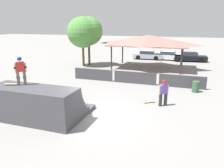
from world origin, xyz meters
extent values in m
plane|color=gray|center=(0.00, 0.00, 0.00)|extent=(160.00, 160.00, 0.00)
cube|color=#424247|center=(-3.19, -0.46, 0.12)|extent=(4.99, 3.60, 0.23)
cube|color=#424247|center=(-3.19, -0.91, 0.35)|extent=(4.99, 2.70, 0.23)
cube|color=#424247|center=(-3.19, -1.08, 0.58)|extent=(4.99, 2.37, 0.23)
cube|color=#424247|center=(-3.19, -1.19, 0.81)|extent=(4.99, 2.15, 0.23)
cube|color=#424247|center=(-3.19, -1.27, 1.04)|extent=(4.99, 1.99, 0.23)
cube|color=#424247|center=(-3.19, -1.32, 1.28)|extent=(4.99, 1.88, 0.23)
cube|color=#424247|center=(-3.19, -1.36, 1.51)|extent=(4.99, 1.80, 0.23)
cube|color=#424247|center=(-3.19, -1.38, 1.74)|extent=(4.99, 1.76, 0.23)
cylinder|color=silver|center=(-3.19, -0.52, 1.82)|extent=(4.89, 0.07, 0.07)
cube|color=#6B6051|center=(-3.88, -0.99, 2.23)|extent=(0.20, 0.20, 0.75)
cube|color=black|center=(-3.90, -0.97, 2.28)|extent=(0.22, 0.21, 0.11)
cube|color=#6B6051|center=(-4.14, -1.20, 2.23)|extent=(0.20, 0.20, 0.75)
cube|color=black|center=(-4.16, -1.18, 2.28)|extent=(0.22, 0.21, 0.11)
cube|color=red|center=(-4.01, -1.10, 2.88)|extent=(0.45, 0.41, 0.53)
cylinder|color=beige|center=(-3.81, -0.94, 2.84)|extent=(0.14, 0.14, 0.53)
cylinder|color=black|center=(-3.81, -0.94, 2.85)|extent=(0.21, 0.21, 0.08)
cylinder|color=beige|center=(-4.21, -1.26, 2.84)|extent=(0.14, 0.14, 0.53)
cylinder|color=black|center=(-4.21, -1.26, 2.85)|extent=(0.21, 0.21, 0.08)
sphere|color=beige|center=(-4.01, -1.10, 3.28)|extent=(0.21, 0.21, 0.21)
sphere|color=#232399|center=(-4.01, -1.10, 3.31)|extent=(0.23, 0.23, 0.23)
cylinder|color=red|center=(-4.36, -1.16, 1.88)|extent=(0.06, 0.05, 0.05)
cylinder|color=red|center=(-4.31, -1.29, 1.88)|extent=(0.06, 0.05, 0.05)
cylinder|color=red|center=(-4.82, -1.31, 1.88)|extent=(0.06, 0.05, 0.05)
cylinder|color=red|center=(-4.77, -1.45, 1.88)|extent=(0.06, 0.05, 0.05)
cube|color=tan|center=(-4.57, -1.30, 1.92)|extent=(0.81, 0.44, 0.02)
cube|color=tan|center=(-4.22, -1.18, 1.94)|extent=(0.15, 0.22, 0.02)
cube|color=#2D2D33|center=(3.11, 3.00, 0.42)|extent=(0.22, 0.22, 0.83)
cube|color=#2D2D33|center=(3.41, 3.21, 0.42)|extent=(0.22, 0.22, 0.83)
cube|color=#6B4CB7|center=(3.26, 3.10, 1.13)|extent=(0.50, 0.44, 0.59)
cylinder|color=tan|center=(3.02, 2.94, 1.08)|extent=(0.15, 0.15, 0.59)
cylinder|color=tan|center=(3.49, 3.26, 1.08)|extent=(0.15, 0.15, 0.59)
sphere|color=tan|center=(3.26, 3.10, 1.57)|extent=(0.23, 0.23, 0.23)
sphere|color=#B21919|center=(3.26, 3.10, 1.60)|extent=(0.26, 0.26, 0.26)
cylinder|color=red|center=(2.21, 3.21, 0.03)|extent=(0.06, 0.05, 0.05)
cylinder|color=red|center=(2.13, 3.32, 0.03)|extent=(0.06, 0.05, 0.05)
cylinder|color=red|center=(2.59, 3.49, 0.03)|extent=(0.06, 0.05, 0.05)
cylinder|color=red|center=(2.51, 3.61, 0.03)|extent=(0.06, 0.05, 0.05)
cube|color=tan|center=(2.36, 3.41, 0.06)|extent=(0.74, 0.61, 0.02)
cube|color=tan|center=(2.07, 3.20, 0.08)|extent=(0.19, 0.22, 0.02)
cube|color=#3D3D42|center=(-3.68, 7.82, 0.53)|extent=(3.74, 0.12, 1.05)
cube|color=#3D3D42|center=(0.30, 7.82, 0.53)|extent=(3.74, 0.12, 1.05)
cube|color=#3D3D42|center=(4.28, 7.82, 0.53)|extent=(3.74, 0.12, 1.05)
cylinder|color=#2D2D33|center=(-3.64, 12.88, 1.34)|extent=(0.16, 0.16, 2.67)
cylinder|color=#2D2D33|center=(3.95, 12.88, 1.34)|extent=(0.16, 0.16, 2.67)
cylinder|color=#2D2D33|center=(-3.64, 17.39, 1.34)|extent=(0.16, 0.16, 2.67)
cylinder|color=#2D2D33|center=(3.95, 17.39, 1.34)|extent=(0.16, 0.16, 2.67)
cube|color=#9E6B60|center=(0.15, 15.14, 2.72)|extent=(8.93, 5.32, 0.10)
pyramid|color=#9E6B60|center=(0.15, 15.14, 3.31)|extent=(8.75, 5.21, 1.08)
cylinder|color=brown|center=(-7.19, 14.55, 1.49)|extent=(0.28, 0.28, 2.98)
sphere|color=#4C893D|center=(-7.19, 14.55, 4.23)|extent=(3.47, 3.47, 3.47)
cylinder|color=brown|center=(-7.70, 13.94, 1.38)|extent=(0.28, 0.28, 2.76)
sphere|color=#4C893D|center=(-7.70, 13.94, 4.10)|extent=(3.72, 3.72, 3.72)
cylinder|color=#385B3D|center=(5.31, 6.91, 0.42)|extent=(0.52, 0.52, 0.85)
cube|color=#A8AAAF|center=(-1.03, 21.82, 0.48)|extent=(4.30, 1.89, 0.62)
cube|color=#283342|center=(-1.14, 21.82, 1.02)|extent=(2.02, 1.54, 0.46)
cube|color=#A8AAAF|center=(-1.14, 21.82, 1.25)|extent=(1.93, 1.50, 0.04)
cylinder|color=black|center=(0.24, 22.67, 0.32)|extent=(0.65, 0.22, 0.64)
cylinder|color=black|center=(0.29, 21.07, 0.32)|extent=(0.65, 0.22, 0.64)
cylinder|color=black|center=(-2.35, 22.57, 0.32)|extent=(0.65, 0.22, 0.64)
cylinder|color=black|center=(-2.30, 20.98, 0.32)|extent=(0.65, 0.22, 0.64)
cube|color=silver|center=(1.96, 22.06, 0.48)|extent=(4.29, 2.16, 0.62)
cube|color=#283342|center=(1.85, 22.07, 1.02)|extent=(2.07, 1.63, 0.46)
cube|color=silver|center=(1.85, 22.07, 1.25)|extent=(1.98, 1.59, 0.04)
cylinder|color=black|center=(3.30, 22.66, 0.32)|extent=(0.66, 0.28, 0.64)
cylinder|color=black|center=(3.11, 21.15, 0.32)|extent=(0.66, 0.28, 0.64)
cylinder|color=black|center=(0.80, 22.96, 0.32)|extent=(0.66, 0.28, 0.64)
cylinder|color=black|center=(0.62, 21.45, 0.32)|extent=(0.66, 0.28, 0.64)
cube|color=black|center=(4.94, 21.75, 0.48)|extent=(4.48, 2.17, 0.62)
cube|color=#283342|center=(4.83, 21.74, 1.02)|extent=(2.15, 1.64, 0.46)
cube|color=black|center=(4.83, 21.74, 1.25)|extent=(2.06, 1.59, 0.04)
cylinder|color=black|center=(6.16, 22.67, 0.32)|extent=(0.66, 0.27, 0.64)
cylinder|color=black|center=(6.34, 21.15, 0.32)|extent=(0.66, 0.27, 0.64)
cylinder|color=black|center=(3.55, 22.36, 0.32)|extent=(0.66, 0.27, 0.64)
cylinder|color=black|center=(3.73, 20.84, 0.32)|extent=(0.66, 0.27, 0.64)
camera|label=1|loc=(4.46, -10.45, 5.14)|focal=35.00mm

